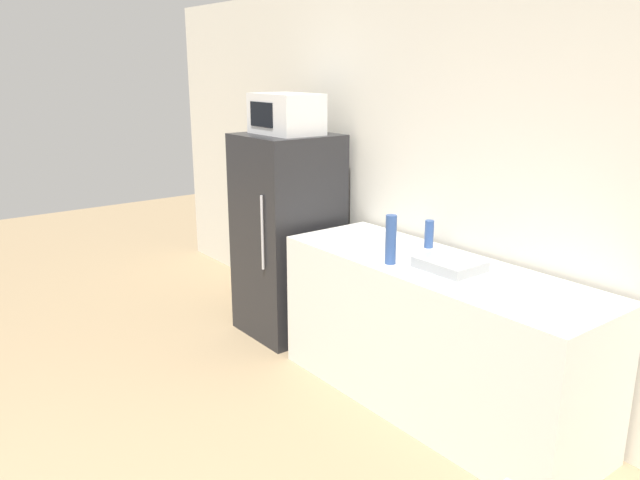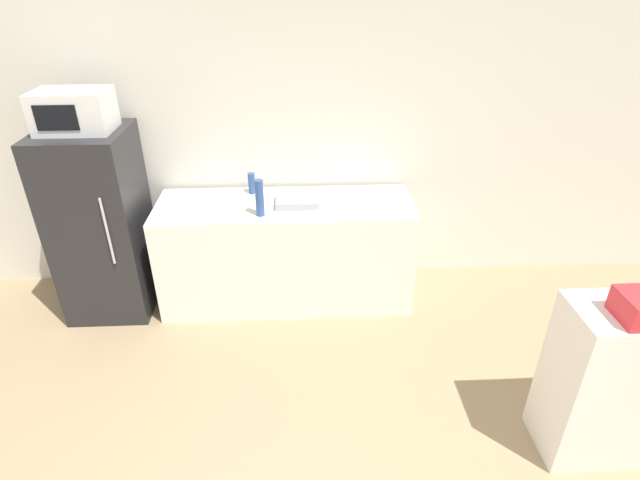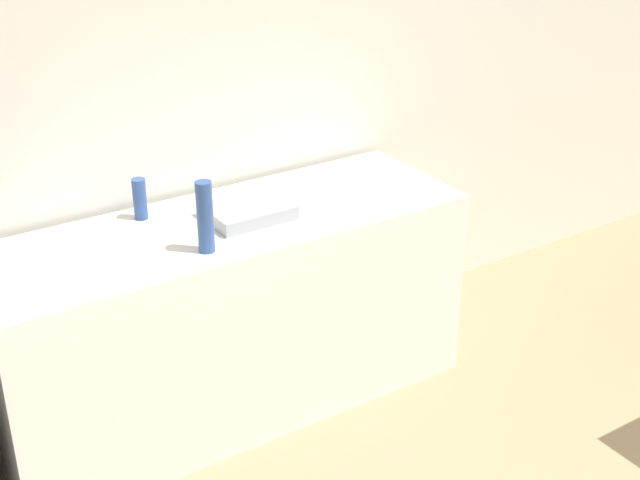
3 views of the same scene
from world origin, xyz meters
The scene contains 7 objects.
wall_back centered at (0.00, 3.06, 1.30)m, with size 8.00×0.06×2.60m, color silver.
refrigerator centered at (-1.58, 2.62, 0.77)m, with size 0.66×0.68×1.55m.
microwave centered at (-1.58, 2.61, 1.69)m, with size 0.52×0.36×0.29m.
counter centered at (-0.10, 2.65, 0.46)m, with size 2.09×0.69×0.91m, color silver.
sink_basin centered at (0.01, 2.64, 0.94)m, with size 0.35×0.27×0.06m, color #9EA3A8.
bottle_tall centered at (-0.28, 2.45, 1.06)m, with size 0.06×0.06×0.29m, color #2D4C8C.
bottle_short centered at (-0.38, 2.87, 1.00)m, with size 0.06×0.06×0.18m, color #2D4C8C.
Camera 1 is at (2.23, -0.00, 2.03)m, focal length 35.00 mm.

